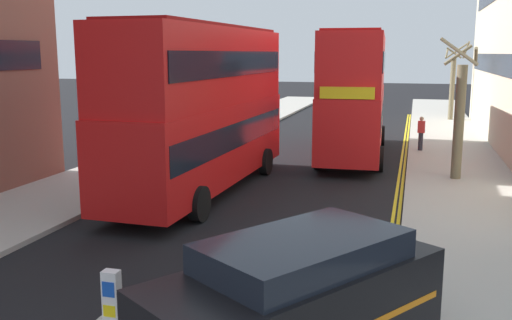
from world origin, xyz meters
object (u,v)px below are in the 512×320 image
(double_decker_bus_away, at_px, (203,104))
(taxi_minivan, at_px, (291,309))
(keep_left_bollard, at_px, (112,305))
(pedestrian_far, at_px, (421,133))
(double_decker_bus_oncoming, at_px, (355,91))

(double_decker_bus_away, distance_m, taxi_minivan, 11.88)
(keep_left_bollard, bearing_deg, pedestrian_far, 75.97)
(double_decker_bus_oncoming, distance_m, taxi_minivan, 19.00)
(pedestrian_far, bearing_deg, taxi_minivan, -95.43)
(taxi_minivan, bearing_deg, pedestrian_far, 84.57)
(keep_left_bollard, relative_size, double_decker_bus_oncoming, 0.10)
(double_decker_bus_oncoming, height_order, taxi_minivan, double_decker_bus_oncoming)
(keep_left_bollard, height_order, double_decker_bus_away, double_decker_bus_away)
(taxi_minivan, distance_m, pedestrian_far, 20.61)
(pedestrian_far, bearing_deg, keep_left_bollard, -104.03)
(double_decker_bus_away, relative_size, pedestrian_far, 6.71)
(keep_left_bollard, distance_m, taxi_minivan, 3.15)
(pedestrian_far, bearing_deg, double_decker_bus_away, -125.77)
(keep_left_bollard, bearing_deg, double_decker_bus_oncoming, 83.76)
(keep_left_bollard, xyz_separation_m, double_decker_bus_away, (-2.21, 10.13, 2.42))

